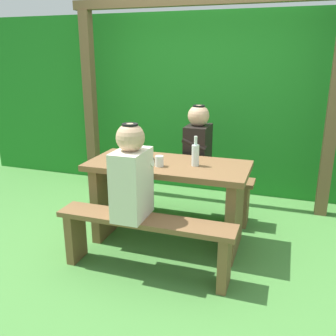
# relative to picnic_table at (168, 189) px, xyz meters

# --- Properties ---
(ground_plane) EXTENTS (12.00, 12.00, 0.00)m
(ground_plane) POSITION_rel_picnic_table_xyz_m (0.00, 0.00, -0.51)
(ground_plane) COLOR #48853B
(hedge_backdrop) EXTENTS (6.40, 0.81, 2.12)m
(hedge_backdrop) POSITION_rel_picnic_table_xyz_m (0.00, 1.83, 0.56)
(hedge_backdrop) COLOR #207A23
(hedge_backdrop) RESTS_ON ground_plane
(pergola_post_left) EXTENTS (0.12, 0.12, 2.13)m
(pergola_post_left) POSITION_rel_picnic_table_xyz_m (-1.37, 1.09, 0.56)
(pergola_post_left) COLOR brown
(pergola_post_left) RESTS_ON ground_plane
(pergola_post_right) EXTENTS (0.12, 0.12, 2.13)m
(pergola_post_right) POSITION_rel_picnic_table_xyz_m (1.37, 1.09, 0.56)
(pergola_post_right) COLOR brown
(pergola_post_right) RESTS_ON ground_plane
(pergola_crossbeam) EXTENTS (2.98, 0.10, 0.10)m
(pergola_crossbeam) POSITION_rel_picnic_table_xyz_m (0.00, 1.09, 1.68)
(pergola_crossbeam) COLOR brown
(pergola_crossbeam) RESTS_ON pergola_post_left
(picnic_table) EXTENTS (1.40, 0.64, 0.74)m
(picnic_table) POSITION_rel_picnic_table_xyz_m (0.00, 0.00, 0.00)
(picnic_table) COLOR brown
(picnic_table) RESTS_ON ground_plane
(bench_near) EXTENTS (1.40, 0.24, 0.47)m
(bench_near) POSITION_rel_picnic_table_xyz_m (0.00, -0.55, -0.17)
(bench_near) COLOR brown
(bench_near) RESTS_ON ground_plane
(bench_far) EXTENTS (1.40, 0.24, 0.47)m
(bench_far) POSITION_rel_picnic_table_xyz_m (0.00, 0.55, -0.17)
(bench_far) COLOR brown
(bench_far) RESTS_ON ground_plane
(person_white_shirt) EXTENTS (0.25, 0.35, 0.72)m
(person_white_shirt) POSITION_rel_picnic_table_xyz_m (-0.10, -0.55, 0.29)
(person_white_shirt) COLOR silver
(person_white_shirt) RESTS_ON bench_near
(person_black_coat) EXTENTS (0.25, 0.35, 0.72)m
(person_black_coat) POSITION_rel_picnic_table_xyz_m (0.13, 0.55, 0.29)
(person_black_coat) COLOR black
(person_black_coat) RESTS_ON bench_far
(drinking_glass) EXTENTS (0.07, 0.07, 0.09)m
(drinking_glass) POSITION_rel_picnic_table_xyz_m (-0.04, -0.11, 0.28)
(drinking_glass) COLOR silver
(drinking_glass) RESTS_ON picnic_table
(bottle_left) EXTENTS (0.06, 0.06, 0.26)m
(bottle_left) POSITION_rel_picnic_table_xyz_m (0.24, 0.00, 0.34)
(bottle_left) COLOR silver
(bottle_left) RESTS_ON picnic_table
(cell_phone) EXTENTS (0.12, 0.16, 0.01)m
(cell_phone) POSITION_rel_picnic_table_xyz_m (-0.17, 0.02, 0.24)
(cell_phone) COLOR black
(cell_phone) RESTS_ON picnic_table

